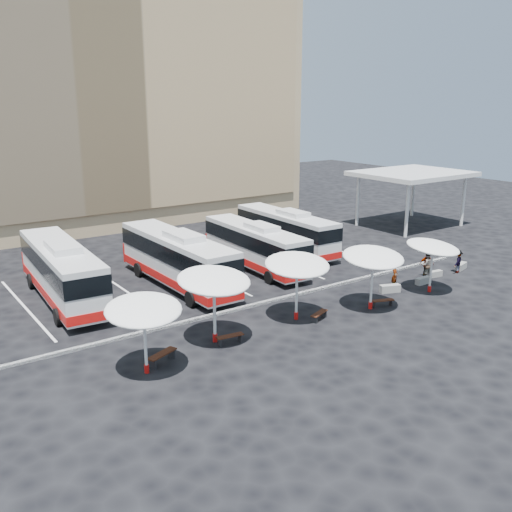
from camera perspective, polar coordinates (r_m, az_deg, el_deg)
ground at (r=33.84m, az=1.56°, el=-4.96°), size 120.00×120.00×0.00m
sandstone_building at (r=60.31m, az=-17.52°, el=15.56°), size 42.00×18.25×29.60m
service_canopy at (r=56.14m, az=15.36°, el=7.81°), size 10.00×8.00×5.20m
curb_divider at (r=34.19m, az=1.05°, el=-4.61°), size 34.00×0.25×0.15m
bay_lines at (r=40.18m, az=-5.29°, el=-1.69°), size 24.15×12.00×0.01m
bus_0 at (r=36.01m, az=-18.88°, el=-1.33°), size 3.32×11.97×3.76m
bus_1 at (r=37.04m, az=-7.89°, el=-0.18°), size 2.80×11.80×3.74m
bus_2 at (r=40.63m, az=-0.13°, el=1.11°), size 2.84×10.79×3.40m
bus_3 at (r=45.35m, az=2.99°, el=2.63°), size 2.74×10.88×3.43m
sunshade_0 at (r=25.21m, az=-11.19°, el=-5.33°), size 4.08×4.11×3.51m
sunshade_1 at (r=27.92m, az=-4.23°, el=-2.48°), size 3.90×3.94×3.79m
sunshade_2 at (r=30.86m, az=4.13°, el=-0.89°), size 4.44×4.47×3.69m
sunshade_3 at (r=33.03m, az=11.63°, el=-0.14°), size 4.40×4.43×3.65m
sunshade_4 at (r=37.00m, az=17.28°, el=0.83°), size 4.31×4.33×3.42m
wood_bench_0 at (r=27.00m, az=-9.37°, el=-9.78°), size 1.67×1.02×0.50m
wood_bench_1 at (r=28.71m, az=-2.62°, el=-8.11°), size 1.44×0.55×0.43m
wood_bench_2 at (r=31.76m, az=6.34°, el=-5.82°), size 1.42×0.85×0.42m
wood_bench_3 at (r=34.39m, az=12.56°, el=-4.45°), size 1.37×0.81×0.41m
conc_bench_0 at (r=36.98m, az=13.25°, el=-3.19°), size 1.36×0.86×0.48m
conc_bench_1 at (r=39.19m, az=16.38°, el=-2.38°), size 1.19×0.41×0.44m
conc_bench_2 at (r=40.98m, az=17.46°, el=-1.72°), size 1.13×0.49×0.41m
conc_bench_3 at (r=43.35m, az=19.83°, el=-0.97°), size 1.28×0.71×0.46m
passenger_0 at (r=37.64m, az=13.72°, el=-1.96°), size 0.71×0.68×1.64m
passenger_1 at (r=40.37m, az=16.73°, el=-0.87°), size 1.08×0.98×1.82m
passenger_2 at (r=40.68m, az=16.68°, el=-0.82°), size 1.06×0.93×1.72m
passenger_3 at (r=42.23m, az=19.51°, el=-0.52°), size 1.21×0.94×1.64m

